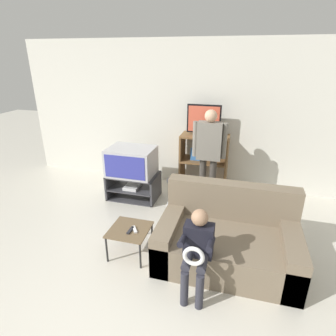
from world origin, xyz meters
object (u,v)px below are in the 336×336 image
television_flat (204,121)px  folding_stool (178,188)px  snack_table (130,232)px  person_seated_child (197,247)px  remote_control_black (130,230)px  person_standing_adult (209,149)px  media_shelf (204,163)px  couch (227,240)px  remote_control_white (135,230)px  television_main (132,161)px  tv_stand (134,186)px

television_flat → folding_stool: 1.37m
snack_table → person_seated_child: size_ratio=0.51×
remote_control_black → person_standing_adult: 1.84m
person_seated_child → folding_stool: bearing=111.4°
media_shelf → couch: 1.92m
media_shelf → person_standing_adult: 0.64m
person_standing_adult → remote_control_white: bearing=-112.5°
television_flat → snack_table: bearing=-105.2°
snack_table → person_standing_adult: bearing=65.2°
television_main → snack_table: television_main is taller
tv_stand → remote_control_white: 1.56m
remote_control_black → snack_table: bearing=130.6°
television_main → couch: size_ratio=0.48×
folding_stool → remote_control_white: bearing=-109.4°
tv_stand → media_shelf: (1.11, 0.62, 0.32)m
snack_table → remote_control_black: 0.07m
snack_table → person_standing_adult: person_standing_adult is taller
television_flat → person_seated_child: television_flat is taller
remote_control_black → media_shelf: bearing=78.9°
remote_control_black → person_standing_adult: person_standing_adult is taller
television_main → remote_control_black: size_ratio=5.32×
television_flat → snack_table: (-0.55, -2.03, -0.96)m
snack_table → tv_stand: bearing=110.3°
remote_control_black → person_seated_child: 0.93m
television_flat → remote_control_white: television_flat is taller
television_main → television_flat: 1.40m
folding_stool → couch: 1.06m
television_flat → snack_table: size_ratio=1.21×
tv_stand → remote_control_black: (0.55, -1.46, 0.16)m
remote_control_black → television_main: bearing=115.2°
television_main → person_seated_child: size_ratio=0.83×
snack_table → person_standing_adult: 1.83m
tv_stand → television_main: bearing=147.1°
folding_stool → snack_table: bearing=-113.5°
remote_control_black → couch: (1.13, 0.26, -0.10)m
tv_stand → media_shelf: media_shelf is taller
media_shelf → person_standing_adult: bearing=-73.6°
couch → person_seated_child: person_seated_child is taller
snack_table → remote_control_black: bearing=-53.3°
tv_stand → snack_table: size_ratio=1.77×
media_shelf → television_flat: bearing=-174.5°
snack_table → remote_control_white: 0.09m
folding_stool → couch: bearing=-41.7°
folding_stool → snack_table: (-0.39, -0.90, -0.21)m
tv_stand → media_shelf: bearing=29.0°
person_seated_child → television_flat: bearing=98.0°
tv_stand → snack_table: tv_stand is taller
television_main → person_seated_child: (1.44, -1.79, -0.12)m
folding_stool → couch: couch is taller
remote_control_white → remote_control_black: bearing=-179.9°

